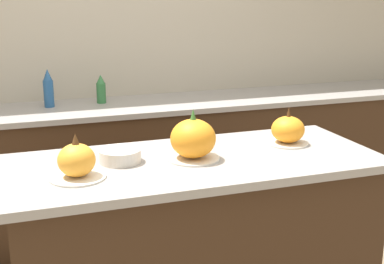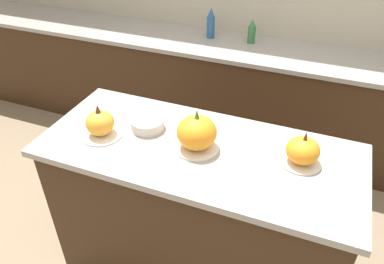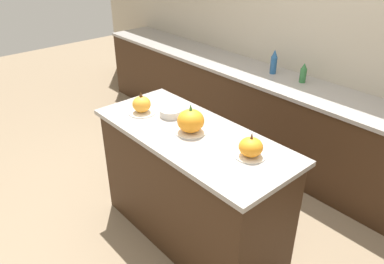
% 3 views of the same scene
% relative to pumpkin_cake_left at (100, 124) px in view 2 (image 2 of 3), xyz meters
% --- Properties ---
extents(kitchen_island, '(1.56, 0.67, 0.95)m').
position_rel_pumpkin_cake_left_xyz_m(kitchen_island, '(0.49, 0.08, -0.54)').
color(kitchen_island, '#382314').
rests_on(kitchen_island, ground_plane).
extents(back_counter, '(6.00, 0.60, 0.90)m').
position_rel_pumpkin_cake_left_xyz_m(back_counter, '(0.49, 1.52, -0.57)').
color(back_counter, '#382314').
rests_on(back_counter, ground_plane).
extents(pumpkin_cake_left, '(0.21, 0.21, 0.17)m').
position_rel_pumpkin_cake_left_xyz_m(pumpkin_cake_left, '(0.00, 0.00, 0.00)').
color(pumpkin_cake_left, silver).
rests_on(pumpkin_cake_left, kitchen_island).
extents(pumpkin_cake_center, '(0.22, 0.22, 0.21)m').
position_rel_pumpkin_cake_left_xyz_m(pumpkin_cake_center, '(0.49, 0.07, 0.02)').
color(pumpkin_cake_center, silver).
rests_on(pumpkin_cake_center, kitchen_island).
extents(pumpkin_cake_right, '(0.19, 0.19, 0.17)m').
position_rel_pumpkin_cake_left_xyz_m(pumpkin_cake_right, '(0.97, 0.15, -0.00)').
color(pumpkin_cake_right, silver).
rests_on(pumpkin_cake_right, kitchen_island).
extents(bottle_tall, '(0.07, 0.07, 0.25)m').
position_rel_pumpkin_cake_left_xyz_m(bottle_tall, '(0.03, 1.60, -0.00)').
color(bottle_tall, '#235184').
rests_on(bottle_tall, back_counter).
extents(bottle_short, '(0.06, 0.06, 0.19)m').
position_rel_pumpkin_cake_left_xyz_m(bottle_short, '(0.37, 1.61, -0.03)').
color(bottle_short, '#2D6B38').
rests_on(bottle_short, back_counter).
extents(mixing_bowl, '(0.17, 0.17, 0.05)m').
position_rel_pumpkin_cake_left_xyz_m(mixing_bowl, '(0.19, 0.14, -0.04)').
color(mixing_bowl, beige).
rests_on(mixing_bowl, kitchen_island).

